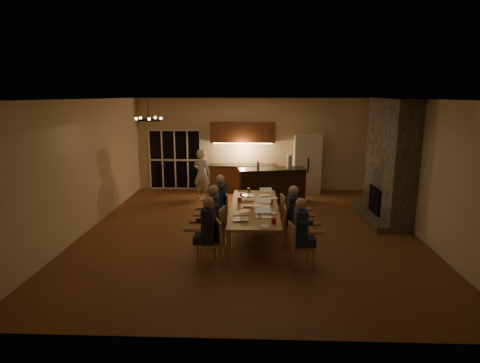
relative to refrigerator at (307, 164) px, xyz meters
name	(u,v)px	position (x,y,z in m)	size (l,w,h in m)	color
floor	(249,231)	(-1.90, -4.15, -1.00)	(9.00, 9.00, 0.00)	brown
back_wall	(252,145)	(-1.90, 0.37, 0.60)	(8.00, 0.04, 3.20)	beige
left_wall	(84,166)	(-5.92, -4.15, 0.60)	(0.04, 9.00, 3.20)	beige
right_wall	(420,168)	(2.12, -4.15, 0.60)	(0.04, 9.00, 3.20)	beige
ceiling	(250,98)	(-1.90, -4.15, 2.22)	(8.00, 9.00, 0.04)	white
french_doors	(175,160)	(-4.60, 0.32, 0.05)	(1.86, 0.08, 2.10)	black
fireplace	(390,160)	(1.80, -2.95, 0.60)	(0.58, 2.50, 3.20)	#6C6155
kitchenette	(243,157)	(-2.20, 0.05, 0.20)	(2.24, 0.68, 2.40)	brown
refrigerator	(307,164)	(0.00, 0.00, 0.00)	(0.90, 0.68, 2.00)	beige
dining_table	(254,222)	(-1.77, -4.60, -0.62)	(1.10, 3.29, 0.75)	#AA7944
bar_island	(272,186)	(-1.24, -1.43, -0.46)	(2.08, 0.68, 1.08)	black
chair_left_near	(208,243)	(-2.67, -6.17, -0.55)	(0.44, 0.44, 0.89)	tan
chair_left_mid	(214,227)	(-2.67, -5.18, -0.55)	(0.44, 0.44, 0.89)	tan
chair_left_far	(219,211)	(-2.67, -3.97, -0.55)	(0.44, 0.44, 0.89)	tan
chair_right_near	(301,246)	(-0.86, -6.24, -0.55)	(0.44, 0.44, 0.89)	tan
chair_right_mid	(294,226)	(-0.90, -5.09, -0.55)	(0.44, 0.44, 0.89)	tan
chair_right_far	(290,212)	(-0.88, -3.99, -0.55)	(0.44, 0.44, 0.89)	tan
person_left_near	(209,231)	(-2.67, -6.15, -0.31)	(0.60, 0.60, 1.38)	#24252E
person_right_near	(300,233)	(-0.88, -6.20, -0.31)	(0.60, 0.60, 1.38)	#1F2C4F
person_left_mid	(214,215)	(-2.66, -5.13, -0.31)	(0.60, 0.60, 1.38)	#3A3F44
person_right_mid	(293,216)	(-0.93, -5.13, -0.31)	(0.60, 0.60, 1.38)	#24252E
person_left_far	(221,202)	(-2.62, -3.99, -0.31)	(0.60, 0.60, 1.38)	#1F2C4F
standing_person	(202,174)	(-3.48, -1.06, -0.19)	(0.59, 0.39, 1.63)	silver
chandelier	(149,120)	(-4.13, -4.75, 1.75)	(0.58, 0.58, 0.03)	black
laptop_a	(241,215)	(-2.06, -5.61, -0.14)	(0.32, 0.28, 0.23)	silver
laptop_b	(264,212)	(-1.57, -5.43, -0.14)	(0.32, 0.28, 0.23)	silver
laptop_c	(246,201)	(-1.97, -4.54, -0.14)	(0.32, 0.28, 0.23)	silver
laptop_d	(263,202)	(-1.57, -4.60, -0.14)	(0.32, 0.28, 0.23)	silver
laptop_e	(247,192)	(-1.98, -3.58, -0.14)	(0.32, 0.28, 0.23)	silver
laptop_f	(267,191)	(-1.46, -3.52, -0.14)	(0.32, 0.28, 0.23)	silver
mug_front	(252,209)	(-1.82, -4.99, -0.20)	(0.07, 0.07, 0.10)	silver
mug_mid	(260,199)	(-1.63, -4.06, -0.20)	(0.09, 0.09, 0.10)	silver
mug_back	(241,196)	(-2.12, -3.76, -0.20)	(0.07, 0.07, 0.10)	silver
redcup_near	(274,221)	(-1.38, -5.85, -0.19)	(0.09, 0.09, 0.12)	#B1160B
redcup_mid	(239,199)	(-2.14, -4.17, -0.19)	(0.10, 0.10, 0.12)	#B1160B
can_silver	(259,213)	(-1.67, -5.30, -0.19)	(0.07, 0.07, 0.12)	#B2B2B7
can_cola	(249,190)	(-1.93, -3.23, -0.19)	(0.07, 0.07, 0.12)	#3F0F0C
can_right	(272,202)	(-1.37, -4.36, -0.19)	(0.07, 0.07, 0.12)	#B2B2B7
plate_near	(273,213)	(-1.37, -5.14, -0.24)	(0.23, 0.23, 0.02)	silver
plate_left	(239,218)	(-2.10, -5.55, -0.24)	(0.25, 0.25, 0.02)	silver
plate_far	(273,198)	(-1.31, -3.82, -0.24)	(0.26, 0.26, 0.02)	silver
notepad	(265,226)	(-1.57, -6.02, -0.24)	(0.15, 0.21, 0.01)	white
bar_bottle	(258,165)	(-1.68, -1.54, 0.20)	(0.08, 0.08, 0.24)	#99999E
bar_blender	(289,162)	(-0.71, -1.35, 0.28)	(0.13, 0.13, 0.41)	silver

